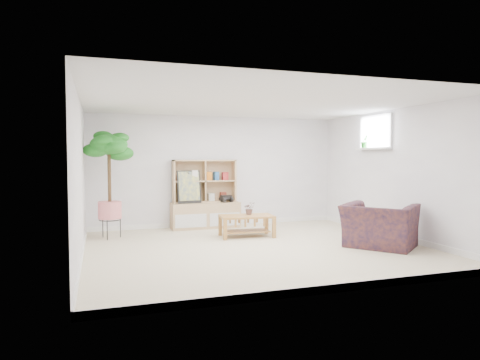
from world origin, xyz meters
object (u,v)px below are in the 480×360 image
object	(u,v)px
floor_tree	(109,185)
armchair	(380,223)
storage_unit	(205,194)
coffee_table	(247,226)

from	to	relation	value
floor_tree	armchair	world-z (taller)	floor_tree
storage_unit	armchair	world-z (taller)	storage_unit
storage_unit	coffee_table	size ratio (longest dim) A/B	1.46
floor_tree	coffee_table	bearing A→B (deg)	-14.79
storage_unit	floor_tree	distance (m)	2.07
floor_tree	armchair	size ratio (longest dim) A/B	1.80
floor_tree	armchair	xyz separation A→B (m)	(4.26, -2.25, -0.59)
storage_unit	armchair	bearing A→B (deg)	-51.04
floor_tree	storage_unit	bearing A→B (deg)	16.67
coffee_table	floor_tree	size ratio (longest dim) A/B	0.50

